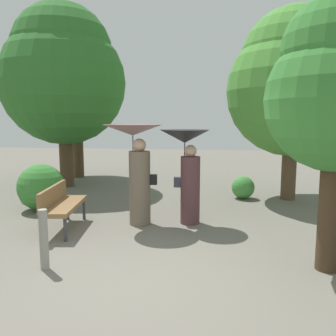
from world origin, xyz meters
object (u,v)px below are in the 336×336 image
at_px(tree_mid_right, 293,81).
at_px(tree_near_left, 76,94).
at_px(tree_mid_left, 63,73).
at_px(path_marker_post, 44,240).
at_px(person_left, 136,157).
at_px(park_bench, 61,203).
at_px(person_right, 187,161).

bearing_deg(tree_mid_right, tree_near_left, 159.03).
relative_size(tree_near_left, tree_mid_left, 0.83).
relative_size(tree_mid_right, path_marker_post, 5.68).
bearing_deg(path_marker_post, tree_mid_right, 50.11).
bearing_deg(person_left, tree_mid_right, -55.42).
height_order(person_left, tree_mid_left, tree_mid_left).
xyz_separation_m(park_bench, tree_mid_right, (4.71, 3.27, 2.50)).
xyz_separation_m(park_bench, tree_near_left, (-2.08, 5.87, 2.46)).
distance_m(tree_near_left, tree_mid_right, 7.28).
distance_m(person_right, tree_mid_right, 3.91).
bearing_deg(tree_mid_left, tree_mid_right, -7.88).
relative_size(tree_near_left, path_marker_post, 5.36).
bearing_deg(tree_near_left, tree_mid_right, -20.97).
distance_m(park_bench, tree_mid_left, 5.38).
xyz_separation_m(tree_near_left, tree_mid_left, (0.32, -1.71, 0.47)).
bearing_deg(path_marker_post, tree_near_left, 109.05).
xyz_separation_m(park_bench, tree_mid_left, (-1.76, 4.16, 2.93)).
relative_size(person_left, tree_near_left, 0.43).
height_order(tree_mid_left, path_marker_post, tree_mid_left).
xyz_separation_m(tree_near_left, tree_mid_right, (6.79, -2.60, 0.05)).
relative_size(tree_mid_left, tree_mid_right, 1.14).
distance_m(person_right, tree_near_left, 6.95).
relative_size(person_left, tree_mid_left, 0.36).
bearing_deg(tree_mid_left, path_marker_post, -68.65).
distance_m(person_left, park_bench, 1.65).
relative_size(park_bench, tree_near_left, 0.34).
xyz_separation_m(tree_mid_left, path_marker_post, (2.30, -5.89, -3.01)).
height_order(park_bench, tree_near_left, tree_near_left).
height_order(person_right, path_marker_post, person_right).
relative_size(tree_near_left, tree_mid_right, 0.94).
bearing_deg(person_right, tree_mid_right, -47.93).
bearing_deg(park_bench, tree_mid_right, -63.53).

